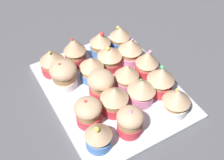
% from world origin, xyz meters
% --- Properties ---
extents(ground_plane, '(1.80, 1.80, 0.03)m').
position_xyz_m(ground_plane, '(0.00, 0.00, -0.01)').
color(ground_plane, '#4C4C51').
extents(baking_tray, '(0.29, 0.35, 0.01)m').
position_xyz_m(baking_tray, '(0.00, 0.00, 0.01)').
color(baking_tray, silver).
rests_on(baking_tray, ground_plane).
extents(cupcake_0, '(0.06, 0.06, 0.07)m').
position_xyz_m(cupcake_0, '(-0.10, -0.12, 0.05)').
color(cupcake_0, '#477AC6').
rests_on(cupcake_0, baking_tray).
extents(cupcake_1, '(0.06, 0.06, 0.07)m').
position_xyz_m(cupcake_1, '(-0.03, -0.12, 0.05)').
color(cupcake_1, '#D1333D').
rests_on(cupcake_1, baking_tray).
extents(cupcake_2, '(0.06, 0.06, 0.07)m').
position_xyz_m(cupcake_2, '(0.09, -0.13, 0.05)').
color(cupcake_2, white).
rests_on(cupcake_2, baking_tray).
extents(cupcake_3, '(0.06, 0.06, 0.07)m').
position_xyz_m(cupcake_3, '(-0.09, -0.06, 0.05)').
color(cupcake_3, '#D1333D').
rests_on(cupcake_3, baking_tray).
extents(cupcake_4, '(0.06, 0.06, 0.07)m').
position_xyz_m(cupcake_4, '(-0.03, -0.06, 0.05)').
color(cupcake_4, '#D1333D').
rests_on(cupcake_4, baking_tray).
extents(cupcake_5, '(0.06, 0.06, 0.07)m').
position_xyz_m(cupcake_5, '(0.04, -0.07, 0.05)').
color(cupcake_5, pink).
rests_on(cupcake_5, baking_tray).
extents(cupcake_6, '(0.06, 0.06, 0.08)m').
position_xyz_m(cupcake_6, '(0.09, -0.06, 0.05)').
color(cupcake_6, '#D1333D').
rests_on(cupcake_6, baking_tray).
extents(cupcake_7, '(0.06, 0.06, 0.07)m').
position_xyz_m(cupcake_7, '(-0.03, 0.00, 0.05)').
color(cupcake_7, '#D1333D').
rests_on(cupcake_7, baking_tray).
extents(cupcake_8, '(0.06, 0.06, 0.07)m').
position_xyz_m(cupcake_8, '(0.04, -0.01, 0.05)').
color(cupcake_8, pink).
rests_on(cupcake_8, baking_tray).
extents(cupcake_9, '(0.06, 0.06, 0.08)m').
position_xyz_m(cupcake_9, '(0.10, 0.00, 0.05)').
color(cupcake_9, '#D1333D').
rests_on(cupcake_9, baking_tray).
extents(cupcake_10, '(0.07, 0.07, 0.07)m').
position_xyz_m(cupcake_10, '(-0.09, 0.07, 0.05)').
color(cupcake_10, white).
rests_on(cupcake_10, baking_tray).
extents(cupcake_11, '(0.06, 0.06, 0.07)m').
position_xyz_m(cupcake_11, '(-0.02, 0.06, 0.05)').
color(cupcake_11, '#477AC6').
rests_on(cupcake_11, baking_tray).
extents(cupcake_12, '(0.06, 0.06, 0.07)m').
position_xyz_m(cupcake_12, '(0.03, 0.07, 0.05)').
color(cupcake_12, '#D1333D').
rests_on(cupcake_12, baking_tray).
extents(cupcake_13, '(0.06, 0.06, 0.07)m').
position_xyz_m(cupcake_13, '(0.09, 0.06, 0.05)').
color(cupcake_13, pink).
rests_on(cupcake_13, baking_tray).
extents(cupcake_14, '(0.06, 0.06, 0.07)m').
position_xyz_m(cupcake_14, '(-0.10, 0.12, 0.05)').
color(cupcake_14, '#D1333D').
rests_on(cupcake_14, baking_tray).
extents(cupcake_15, '(0.06, 0.06, 0.08)m').
position_xyz_m(cupcake_15, '(-0.04, 0.13, 0.05)').
color(cupcake_15, '#D1333D').
rests_on(cupcake_15, baking_tray).
extents(cupcake_16, '(0.06, 0.06, 0.07)m').
position_xyz_m(cupcake_16, '(0.04, 0.12, 0.05)').
color(cupcake_16, '#477AC6').
rests_on(cupcake_16, baking_tray).
extents(cupcake_17, '(0.06, 0.06, 0.07)m').
position_xyz_m(cupcake_17, '(0.10, 0.13, 0.04)').
color(cupcake_17, '#477AC6').
rests_on(cupcake_17, baking_tray).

